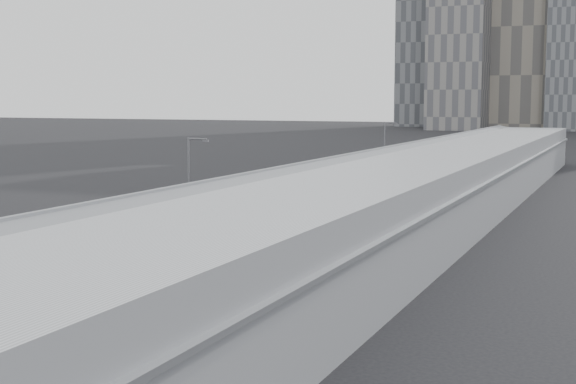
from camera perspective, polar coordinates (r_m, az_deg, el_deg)
The scene contains 23 objects.
sidewalk at distance 80.41m, azimuth 7.40°, elevation -2.03°, with size 10.00×170.00×0.12m, color gray.
lane_line at distance 83.90m, azimuth 0.49°, elevation -1.65°, with size 0.12×160.00×0.02m, color gold.
depot at distance 78.97m, azimuth 10.22°, elevation 0.29°, with size 12.45×160.40×7.20m.
skyline at distance 349.40m, azimuth 18.26°, elevation 12.65°, with size 145.00×64.00×120.00m.
bus_1 at distance 52.72m, azimuth -10.79°, elevation -4.81°, with size 3.43×14.07×4.08m.
bus_2 at distance 63.62m, azimuth -3.67°, elevation -2.77°, with size 4.19×14.03×4.04m.
bus_3 at distance 74.11m, azimuth 0.39°, elevation -1.59°, with size 2.72×12.16×3.54m.
bus_4 at distance 87.47m, azimuth 4.00°, elevation -0.33°, with size 2.78×12.37×3.60m.
bus_5 at distance 101.35m, azimuth 6.62°, elevation 0.65°, with size 3.98×13.35×3.84m.
bus_6 at distance 114.53m, azimuth 9.16°, elevation 1.24°, with size 3.17×12.50×3.62m.
bus_7 at distance 129.32m, azimuth 10.70°, elevation 1.79°, with size 2.92×12.06×3.50m.
bus_8 at distance 141.22m, azimuth 11.54°, elevation 2.22°, with size 3.22×13.04×3.78m.
bus_9 at distance 157.15m, azimuth 12.71°, elevation 2.64°, with size 3.72×13.51×3.90m.
tree_0 at distance 39.10m, azimuth -17.87°, elevation -6.13°, with size 2.49×2.49×4.91m.
tree_1 at distance 57.72m, azimuth -2.07°, elevation -2.00°, with size 1.01×1.01×4.11m.
tree_2 at distance 83.88m, azimuth 6.01°, elevation 0.39°, with size 1.74×1.74×3.93m.
tree_3 at distance 103.76m, azimuth 9.48°, elevation 1.92°, with size 1.74×1.74×4.67m.
tree_4 at distance 131.15m, azimuth 12.37°, elevation 2.61°, with size 2.18×2.18×4.38m.
tree_5 at distance 151.69m, azimuth 13.87°, elevation 3.19°, with size 2.38×2.38×4.74m.
street_lamp_near at distance 69.83m, azimuth -6.92°, elevation 0.83°, with size 2.04×0.22×8.79m.
street_lamp_far at distance 121.82m, azimuth 6.97°, elevation 3.23°, with size 2.04×0.22×8.63m.
shipping_container at distance 136.63m, azimuth 7.63°, elevation 1.99°, with size 2.12×5.38×2.43m, color #134022.
suv at distance 148.66m, azimuth 10.07°, elevation 2.12°, with size 2.33×5.06×1.41m, color black.
Camera 1 is at (30.96, -21.42, 12.05)m, focal length 50.00 mm.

